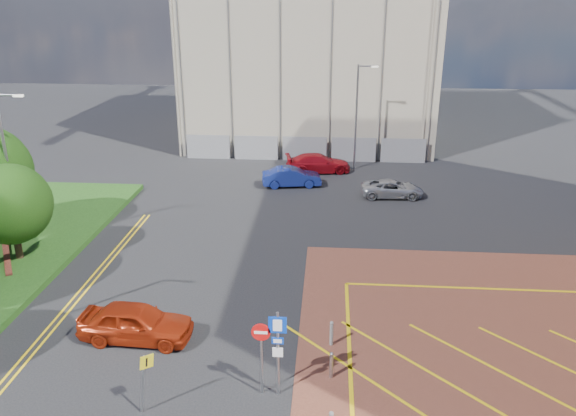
# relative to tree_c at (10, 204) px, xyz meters

# --- Properties ---
(ground) EXTENTS (140.00, 140.00, 0.00)m
(ground) POSITION_rel_tree_c_xyz_m (13.50, -10.00, -3.19)
(ground) COLOR black
(ground) RESTS_ON ground
(tree_c) EXTENTS (4.00, 4.00, 4.90)m
(tree_c) POSITION_rel_tree_c_xyz_m (0.00, 0.00, 0.00)
(tree_c) COLOR #3D2B1C
(tree_c) RESTS_ON grass_bed
(lamp_left_far) EXTENTS (1.53, 0.16, 8.00)m
(lamp_left_far) POSITION_rel_tree_c_xyz_m (-0.92, 2.00, 1.47)
(lamp_left_far) COLOR #9EA0A8
(lamp_left_far) RESTS_ON grass_bed
(lamp_back) EXTENTS (1.53, 0.16, 8.00)m
(lamp_back) POSITION_rel_tree_c_xyz_m (17.58, 18.00, 1.17)
(lamp_back) COLOR #9EA0A8
(lamp_back) RESTS_ON ground
(sign_cluster) EXTENTS (1.17, 0.12, 3.20)m
(sign_cluster) POSITION_rel_tree_c_xyz_m (13.80, -9.02, -1.24)
(sign_cluster) COLOR #9EA0A8
(sign_cluster) RESTS_ON ground
(warning_sign) EXTENTS (0.60, 0.39, 2.25)m
(warning_sign) POSITION_rel_tree_c_xyz_m (9.84, -10.25, -1.76)
(warning_sign) COLOR #9EA0A8
(warning_sign) RESTS_ON ground
(construction_building) EXTENTS (21.20, 19.20, 22.00)m
(construction_building) POSITION_rel_tree_c_xyz_m (13.50, 30.00, 7.81)
(construction_building) COLOR #A69988
(construction_building) RESTS_ON ground
(construction_fence) EXTENTS (21.60, 0.06, 2.00)m
(construction_fence) POSITION_rel_tree_c_xyz_m (14.50, 20.00, -2.19)
(construction_fence) COLOR gray
(construction_fence) RESTS_ON ground
(car_red_left) EXTENTS (4.53, 2.00, 1.52)m
(car_red_left) POSITION_rel_tree_c_xyz_m (8.14, -6.16, -2.43)
(car_red_left) COLOR #9D260D
(car_red_left) RESTS_ON ground
(car_blue_back) EXTENTS (4.34, 2.10, 1.37)m
(car_blue_back) POSITION_rel_tree_c_xyz_m (12.91, 13.31, -2.51)
(car_blue_back) COLOR navy
(car_blue_back) RESTS_ON ground
(car_red_back) EXTENTS (5.21, 2.88, 1.43)m
(car_red_back) POSITION_rel_tree_c_xyz_m (14.70, 16.85, -2.48)
(car_red_back) COLOR #A80E18
(car_red_back) RESTS_ON ground
(car_silver_back) EXTENTS (4.24, 2.10, 1.16)m
(car_silver_back) POSITION_rel_tree_c_xyz_m (19.84, 11.56, -2.61)
(car_silver_back) COLOR #9FA0A6
(car_silver_back) RESTS_ON ground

